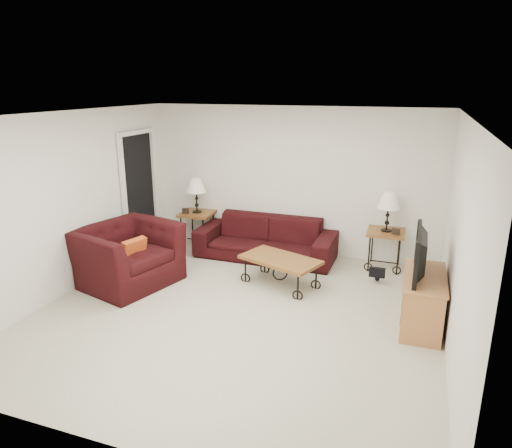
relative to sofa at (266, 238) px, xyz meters
The scene contains 20 objects.
ground 2.07m from the sofa, 81.58° to the right, with size 5.00×5.00×0.00m, color beige.
wall_back 1.07m from the sofa, 58.09° to the left, with size 5.00×0.02×2.50m, color white.
wall_front 4.62m from the sofa, 86.22° to the right, with size 5.00×0.02×2.50m, color white.
wall_left 3.12m from the sofa, 137.46° to the right, with size 0.02×5.00×2.50m, color white.
wall_right 3.57m from the sofa, 35.82° to the right, with size 0.02×5.00×2.50m, color white.
ceiling 2.97m from the sofa, 81.58° to the right, with size 5.00×5.00×0.00m, color white.
doorway 2.30m from the sofa, behind, with size 0.08×0.94×2.04m, color black.
sofa is the anchor object (origin of this frame).
side_table_left 1.37m from the sofa, behind, with size 0.57×0.57×0.62m, color brown.
side_table_right 1.95m from the sofa, ahead, with size 0.57×0.57×0.62m, color brown.
lamp_left 1.50m from the sofa, behind, with size 0.35×0.35×0.62m, color black, non-canonical shape.
lamp_right 2.04m from the sofa, ahead, with size 0.35×0.35×0.62m, color black, non-canonical shape.
photo_frame_left 1.55m from the sofa, behind, with size 0.12×0.02×0.10m, color black.
photo_frame_right 2.12m from the sofa, ahead, with size 0.12×0.02×0.10m, color black.
coffee_table 1.16m from the sofa, 60.82° to the right, with size 1.12×0.61×0.42m, color brown.
armchair 2.31m from the sofa, 133.14° to the right, with size 1.34×1.17×0.87m, color black.
throw_pillow 2.25m from the sofa, 129.47° to the right, with size 0.39×0.10×0.39m, color red.
tv_stand 2.97m from the sofa, 31.71° to the right, with size 0.45×1.08×0.65m, color #C07247.
television 3.01m from the sofa, 31.91° to the right, with size 0.97×0.13×0.56m, color black.
backpack 1.94m from the sofa, 11.51° to the right, with size 0.36×0.27×0.46m, color black.
Camera 1 is at (2.04, -5.04, 2.84)m, focal length 32.65 mm.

